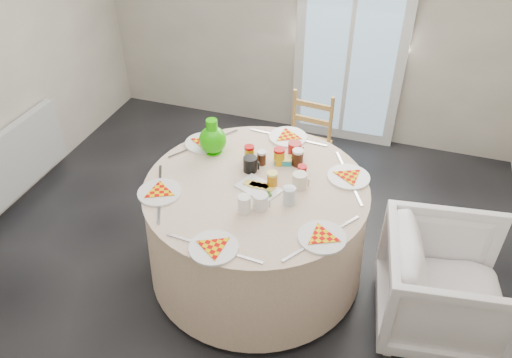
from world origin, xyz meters
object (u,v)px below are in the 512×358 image
(wooden_chair, at_px, (305,140))
(armchair, at_px, (447,281))
(table, at_px, (256,229))
(radiator, at_px, (19,157))
(green_pitcher, at_px, (212,137))

(wooden_chair, distance_m, armchair, 1.62)
(table, bearing_deg, radiator, 174.78)
(green_pitcher, bearing_deg, armchair, -1.58)
(table, xyz_separation_m, armchair, (1.24, -0.09, 0.02))
(radiator, xyz_separation_m, wooden_chair, (2.17, 0.84, 0.09))
(wooden_chair, bearing_deg, armchair, -38.25)
(wooden_chair, relative_size, green_pitcher, 3.39)
(radiator, relative_size, armchair, 1.30)
(radiator, height_order, table, table)
(table, xyz_separation_m, green_pitcher, (-0.40, 0.27, 0.49))
(green_pitcher, bearing_deg, table, -23.31)
(table, bearing_deg, green_pitcher, 145.98)
(table, height_order, green_pitcher, green_pitcher)
(radiator, xyz_separation_m, table, (2.09, -0.19, -0.01))
(table, relative_size, armchair, 1.92)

